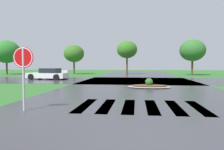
% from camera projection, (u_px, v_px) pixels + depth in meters
% --- Properties ---
extents(asphalt_roadway, '(11.10, 80.00, 0.01)m').
position_uv_depth(asphalt_roadway, '(139.00, 90.00, 14.16)').
color(asphalt_roadway, '#35353A').
rests_on(asphalt_roadway, ground).
extents(asphalt_cross_road, '(90.00, 9.99, 0.01)m').
position_uv_depth(asphalt_cross_road, '(138.00, 80.00, 22.38)').
color(asphalt_cross_road, '#35353A').
rests_on(asphalt_cross_road, ground).
extents(crosswalk_stripes, '(4.95, 3.09, 0.01)m').
position_uv_depth(crosswalk_stripes, '(140.00, 106.00, 8.63)').
color(crosswalk_stripes, white).
rests_on(crosswalk_stripes, ground).
extents(stop_sign, '(0.76, 0.08, 2.31)m').
position_uv_depth(stop_sign, '(23.00, 64.00, 7.74)').
color(stop_sign, '#B2B5BA').
rests_on(stop_sign, ground).
extents(median_island, '(3.13, 1.90, 0.68)m').
position_uv_depth(median_island, '(149.00, 86.00, 15.65)').
color(median_island, '#9E9B93').
rests_on(median_island, ground).
extents(car_blue_compact, '(4.61, 2.45, 1.24)m').
position_uv_depth(car_blue_compact, '(48.00, 74.00, 24.02)').
color(car_blue_compact, silver).
rests_on(car_blue_compact, ground).
extents(drainage_pipe_stack, '(2.69, 1.47, 0.97)m').
position_uv_depth(drainage_pipe_stack, '(57.00, 74.00, 26.17)').
color(drainage_pipe_stack, '#9E9B93').
rests_on(drainage_pipe_stack, ground).
extents(background_treeline, '(45.72, 6.53, 5.62)m').
position_uv_depth(background_treeline, '(115.00, 51.00, 34.63)').
color(background_treeline, '#4C3823').
rests_on(background_treeline, ground).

